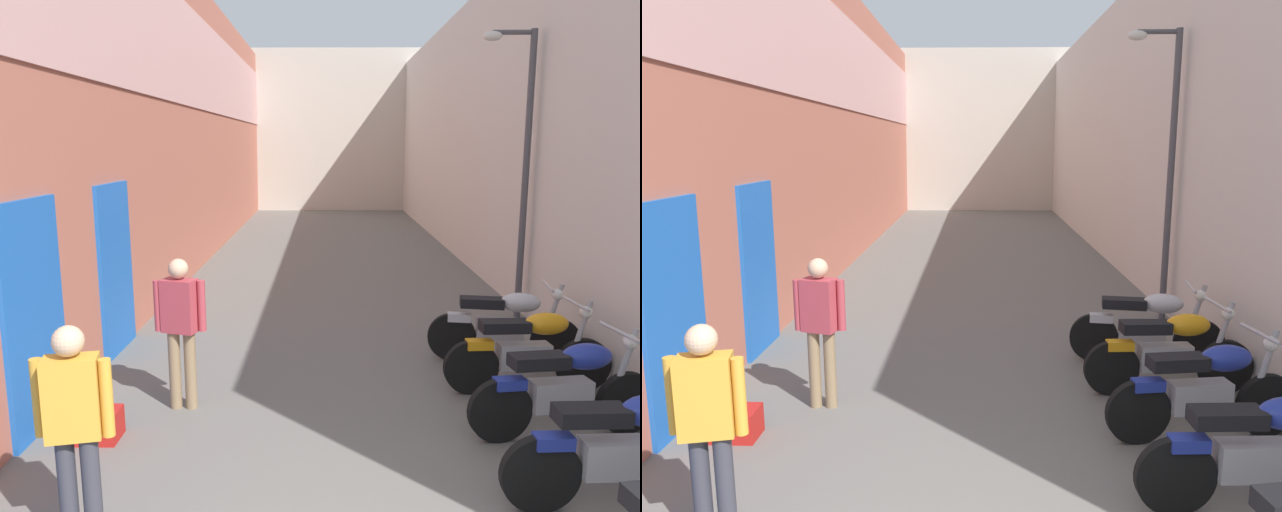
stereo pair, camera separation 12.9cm
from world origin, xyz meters
TOP-DOWN VIEW (x-y plane):
  - ground_plane at (0.00, 9.17)m, footprint 38.34×38.34m
  - building_left at (-3.14, 11.11)m, footprint 0.45×22.34m
  - building_right at (3.14, 11.16)m, footprint 0.45×22.34m
  - building_far_end at (0.00, 23.34)m, footprint 8.89×2.00m
  - motorcycle_second at (2.00, 2.13)m, footprint 1.85×0.58m
  - motorcycle_third at (2.00, 3.25)m, footprint 1.84×0.58m
  - motorcycle_fourth at (2.00, 4.27)m, footprint 1.85×0.58m
  - motorcycle_fifth at (2.00, 5.17)m, footprint 1.84×0.58m
  - pedestrian_by_doorway at (-1.83, 1.64)m, footprint 0.52×0.27m
  - pedestrian_mid_alley at (-1.67, 3.85)m, footprint 0.52×0.29m
  - plastic_crate at (-2.33, 3.17)m, footprint 0.44×0.32m
  - street_lamp at (2.70, 7.14)m, footprint 0.79×0.18m

SIDE VIEW (x-z plane):
  - ground_plane at x=0.00m, z-range 0.00..0.00m
  - plastic_crate at x=-2.33m, z-range 0.00..0.28m
  - motorcycle_second at x=2.00m, z-range -0.02..1.02m
  - motorcycle_third at x=2.00m, z-range -0.02..1.02m
  - motorcycle_fourth at x=2.00m, z-range -0.02..1.02m
  - motorcycle_fifth at x=2.00m, z-range -0.02..1.02m
  - pedestrian_by_doorway at x=-1.83m, z-range 0.13..1.70m
  - pedestrian_mid_alley at x=-1.67m, z-range 0.13..1.70m
  - street_lamp at x=2.70m, z-range 0.39..4.70m
  - building_right at x=3.14m, z-range 0.00..5.79m
  - building_left at x=-3.14m, z-range 0.03..6.13m
  - building_far_end at x=0.00m, z-range 0.00..6.34m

